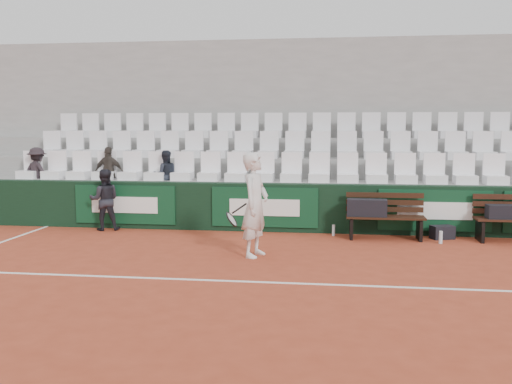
% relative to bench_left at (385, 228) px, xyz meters
% --- Properties ---
extents(ground, '(80.00, 80.00, 0.00)m').
position_rel_bench_left_xyz_m(ground, '(-2.21, -3.43, -0.23)').
color(ground, '#A53E25').
rests_on(ground, ground).
extents(court_baseline, '(18.00, 0.06, 0.01)m').
position_rel_bench_left_xyz_m(court_baseline, '(-2.21, -3.43, -0.22)').
color(court_baseline, white).
rests_on(court_baseline, ground).
extents(back_barrier, '(18.00, 0.34, 1.00)m').
position_rel_bench_left_xyz_m(back_barrier, '(-2.14, 0.56, 0.28)').
color(back_barrier, black).
rests_on(back_barrier, ground).
extents(grandstand_tier_front, '(18.00, 0.95, 1.00)m').
position_rel_bench_left_xyz_m(grandstand_tier_front, '(-2.21, 1.20, 0.28)').
color(grandstand_tier_front, gray).
rests_on(grandstand_tier_front, ground).
extents(grandstand_tier_mid, '(18.00, 0.95, 1.45)m').
position_rel_bench_left_xyz_m(grandstand_tier_mid, '(-2.21, 2.15, 0.50)').
color(grandstand_tier_mid, gray).
rests_on(grandstand_tier_mid, ground).
extents(grandstand_tier_back, '(18.00, 0.95, 1.90)m').
position_rel_bench_left_xyz_m(grandstand_tier_back, '(-2.21, 3.10, 0.72)').
color(grandstand_tier_back, gray).
rests_on(grandstand_tier_back, ground).
extents(grandstand_rear_wall, '(18.00, 0.30, 4.40)m').
position_rel_bench_left_xyz_m(grandstand_rear_wall, '(-2.21, 3.72, 1.98)').
color(grandstand_rear_wall, gray).
rests_on(grandstand_rear_wall, ground).
extents(seat_row_front, '(11.90, 0.44, 0.63)m').
position_rel_bench_left_xyz_m(seat_row_front, '(-2.21, 1.02, 1.09)').
color(seat_row_front, white).
rests_on(seat_row_front, grandstand_tier_front).
extents(seat_row_mid, '(11.90, 0.44, 0.63)m').
position_rel_bench_left_xyz_m(seat_row_mid, '(-2.21, 1.97, 1.54)').
color(seat_row_mid, silver).
rests_on(seat_row_mid, grandstand_tier_mid).
extents(seat_row_back, '(11.90, 0.44, 0.63)m').
position_rel_bench_left_xyz_m(seat_row_back, '(-2.21, 2.92, 1.99)').
color(seat_row_back, silver).
rests_on(seat_row_back, grandstand_tier_back).
extents(bench_left, '(1.50, 0.56, 0.45)m').
position_rel_bench_left_xyz_m(bench_left, '(0.00, 0.00, 0.00)').
color(bench_left, black).
rests_on(bench_left, ground).
extents(sports_bag_left, '(0.77, 0.36, 0.33)m').
position_rel_bench_left_xyz_m(sports_bag_left, '(-0.36, -0.02, 0.39)').
color(sports_bag_left, black).
rests_on(sports_bag_left, bench_left).
extents(sports_bag_right, '(0.57, 0.29, 0.26)m').
position_rel_bench_left_xyz_m(sports_bag_right, '(2.15, -0.01, 0.35)').
color(sports_bag_right, black).
rests_on(sports_bag_right, bench_right).
extents(sports_bag_ground, '(0.49, 0.39, 0.26)m').
position_rel_bench_left_xyz_m(sports_bag_ground, '(1.11, 0.16, -0.10)').
color(sports_bag_ground, black).
rests_on(sports_bag_ground, ground).
extents(water_bottle_near, '(0.06, 0.06, 0.22)m').
position_rel_bench_left_xyz_m(water_bottle_near, '(-0.99, 0.21, -0.11)').
color(water_bottle_near, silver).
rests_on(water_bottle_near, ground).
extents(water_bottle_far, '(0.07, 0.07, 0.24)m').
position_rel_bench_left_xyz_m(water_bottle_far, '(0.99, -0.32, -0.11)').
color(water_bottle_far, silver).
rests_on(water_bottle_far, ground).
extents(tennis_player, '(0.78, 0.73, 1.75)m').
position_rel_bench_left_xyz_m(tennis_player, '(-2.30, -1.81, 0.65)').
color(tennis_player, silver).
rests_on(tennis_player, ground).
extents(ball_kid, '(0.75, 0.66, 1.29)m').
position_rel_bench_left_xyz_m(ball_kid, '(-5.78, 0.19, 0.42)').
color(ball_kid, black).
rests_on(ball_kid, ground).
extents(spectator_a, '(0.85, 0.66, 1.16)m').
position_rel_bench_left_xyz_m(spectator_a, '(-7.73, 1.07, 1.35)').
color(spectator_a, black).
rests_on(spectator_a, grandstand_tier_front).
extents(spectator_b, '(0.69, 0.29, 1.18)m').
position_rel_bench_left_xyz_m(spectator_b, '(-6.01, 1.07, 1.37)').
color(spectator_b, '#36312B').
rests_on(spectator_b, grandstand_tier_front).
extents(spectator_c, '(0.65, 0.58, 1.11)m').
position_rel_bench_left_xyz_m(spectator_c, '(-4.71, 1.07, 1.33)').
color(spectator_c, '#1D222C').
rests_on(spectator_c, grandstand_tier_front).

